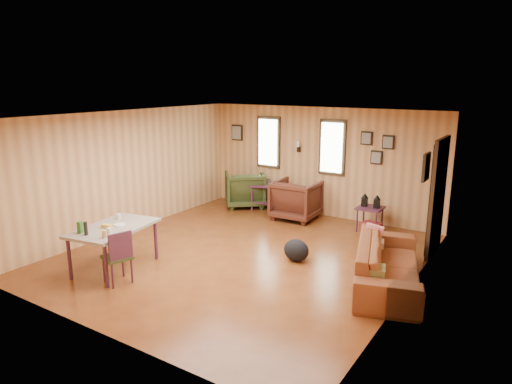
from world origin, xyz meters
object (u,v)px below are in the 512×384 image
Objects in this scene: recliner_brown at (296,198)px; sofa at (389,256)px; side_table at (370,206)px; dining_table at (113,231)px; end_table at (264,192)px; recliner_green at (245,188)px.

sofa is at bearing 137.91° from recliner_brown.
side_table is 0.51× the size of dining_table.
sofa is 2.49m from side_table.
side_table is at bearing 8.12° from sofa.
dining_table is at bearing -124.51° from side_table.
sofa is at bearing -33.97° from end_table.
recliner_green is (-1.52, 0.25, -0.01)m from recliner_brown.
recliner_brown is 4.17m from dining_table.
end_table is 0.97× the size of side_table.
end_table is at bearing -19.43° from recliner_brown.
side_table is (2.64, -0.24, 0.10)m from end_table.
recliner_brown reaches higher than side_table.
recliner_green is at bearing 176.45° from side_table.
recliner_brown is at bearing -178.03° from side_table.
recliner_green reaches higher than side_table.
recliner_green is 0.52m from end_table.
end_table is (0.52, 0.04, -0.04)m from recliner_green.
sofa is 1.49× the size of dining_table.
dining_table is (-2.79, -4.06, 0.12)m from side_table.
recliner_brown is at bearing -16.49° from end_table.
sofa is at bearing 16.25° from dining_table.
sofa reaches higher than end_table.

